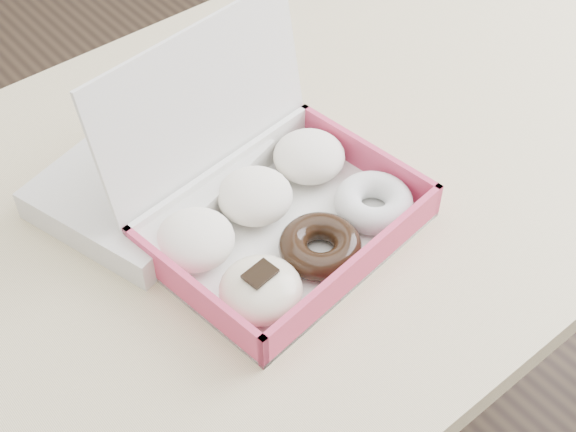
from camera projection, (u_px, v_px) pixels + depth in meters
ground at (325, 409)px, 1.66m from camera, size 4.00×4.00×0.00m
table at (340, 176)px, 1.17m from camera, size 1.20×0.80×0.75m
donut_box at (274, 209)px, 0.97m from camera, size 0.34×0.31×0.23m
newspapers at (150, 178)px, 1.03m from camera, size 0.31×0.27×0.04m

